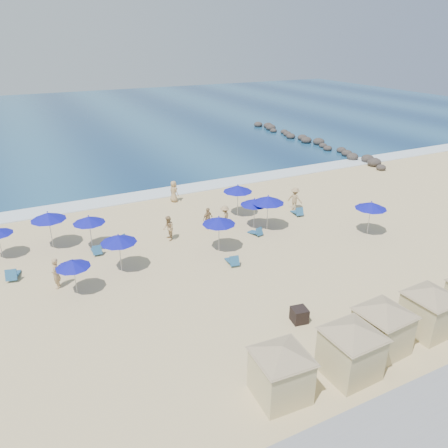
{
  "coord_description": "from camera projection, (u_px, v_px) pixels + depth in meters",
  "views": [
    {
      "loc": [
        -11.21,
        -20.1,
        13.22
      ],
      "look_at": [
        0.41,
        3.0,
        1.87
      ],
      "focal_mm": 35.0,
      "sensor_mm": 36.0,
      "label": 1
    }
  ],
  "objects": [
    {
      "name": "beach_chair_2",
      "position": [
        119.0,
        240.0,
        29.73
      ],
      "size": [
        1.09,
        1.49,
        0.75
      ],
      "color": "#235782",
      "rests_on": "ground"
    },
    {
      "name": "rock_jetty",
      "position": [
        311.0,
        141.0,
        56.48
      ],
      "size": [
        2.56,
        26.66,
        0.96
      ],
      "color": "#2A2423",
      "rests_on": "ground"
    },
    {
      "name": "cabana_0",
      "position": [
        281.0,
        365.0,
        16.75
      ],
      "size": [
        4.25,
        4.25,
        2.67
      ],
      "color": "beige",
      "rests_on": "ground"
    },
    {
      "name": "surf_line",
      "position": [
        157.0,
        193.0,
        39.03
      ],
      "size": [
        160.0,
        2.5,
        0.08
      ],
      "primitive_type": "cube",
      "color": "white",
      "rests_on": "ground"
    },
    {
      "name": "beach_chair_3",
      "position": [
        233.0,
        261.0,
        27.08
      ],
      "size": [
        0.77,
        1.38,
        0.72
      ],
      "color": "#235782",
      "rests_on": "ground"
    },
    {
      "name": "umbrella_1",
      "position": [
        73.0,
        264.0,
        23.42
      ],
      "size": [
        1.87,
        1.87,
        2.13
      ],
      "color": "#A5A8AD",
      "rests_on": "ground"
    },
    {
      "name": "umbrella_4",
      "position": [
        89.0,
        220.0,
        28.38
      ],
      "size": [
        2.1,
        2.1,
        2.39
      ],
      "color": "#A5A8AD",
      "rests_on": "ground"
    },
    {
      "name": "beach_chair_1",
      "position": [
        97.0,
        250.0,
        28.41
      ],
      "size": [
        0.62,
        1.31,
        0.71
      ],
      "color": "#235782",
      "rests_on": "ground"
    },
    {
      "name": "beach_chair_5",
      "position": [
        298.0,
        212.0,
        34.45
      ],
      "size": [
        0.84,
        1.43,
        0.74
      ],
      "color": "#235782",
      "rests_on": "ground"
    },
    {
      "name": "beach_chair_0",
      "position": [
        13.0,
        275.0,
        25.49
      ],
      "size": [
        0.9,
        1.5,
        0.77
      ],
      "color": "#235782",
      "rests_on": "ground"
    },
    {
      "name": "umbrella_6",
      "position": [
        255.0,
        202.0,
        31.46
      ],
      "size": [
        2.07,
        2.07,
        2.36
      ],
      "color": "#A5A8AD",
      "rests_on": "ground"
    },
    {
      "name": "beachgoer_2",
      "position": [
        208.0,
        218.0,
        31.82
      ],
      "size": [
        1.04,
        0.76,
        1.63
      ],
      "primitive_type": "imported",
      "rotation": [
        0.0,
        0.0,
        0.42
      ],
      "color": "tan",
      "rests_on": "ground"
    },
    {
      "name": "beachgoer_3",
      "position": [
        295.0,
        199.0,
        35.21
      ],
      "size": [
        1.24,
        1.4,
        1.88
      ],
      "primitive_type": "imported",
      "rotation": [
        0.0,
        0.0,
        2.13
      ],
      "color": "tan",
      "rests_on": "ground"
    },
    {
      "name": "cabana_3",
      "position": [
        430.0,
        304.0,
        20.48
      ],
      "size": [
        4.32,
        4.32,
        2.71
      ],
      "color": "beige",
      "rests_on": "ground"
    },
    {
      "name": "umbrella_5",
      "position": [
        219.0,
        221.0,
        28.04
      ],
      "size": [
        2.18,
        2.18,
        2.48
      ],
      "color": "#A5A8AD",
      "rests_on": "ground"
    },
    {
      "name": "beachgoer_1",
      "position": [
        168.0,
        228.0,
        30.03
      ],
      "size": [
        0.75,
        0.92,
        1.76
      ],
      "primitive_type": "imported",
      "rotation": [
        0.0,
        0.0,
        4.61
      ],
      "color": "tan",
      "rests_on": "ground"
    },
    {
      "name": "beachgoer_5",
      "position": [
        225.0,
        217.0,
        31.85
      ],
      "size": [
        1.29,
        1.24,
        1.76
      ],
      "primitive_type": "imported",
      "rotation": [
        0.0,
        0.0,
        3.85
      ],
      "color": "tan",
      "rests_on": "ground"
    },
    {
      "name": "beachgoer_0",
      "position": [
        56.0,
        273.0,
        24.34
      ],
      "size": [
        0.57,
        0.74,
        1.82
      ],
      "primitive_type": "imported",
      "rotation": [
        0.0,
        0.0,
        4.5
      ],
      "color": "tan",
      "rests_on": "ground"
    },
    {
      "name": "ocean",
      "position": [
        79.0,
        121.0,
        71.35
      ],
      "size": [
        160.0,
        80.0,
        0.06
      ],
      "primitive_type": "cube",
      "color": "navy",
      "rests_on": "ground"
    },
    {
      "name": "umbrella_7",
      "position": [
        238.0,
        188.0,
        33.53
      ],
      "size": [
        2.28,
        2.28,
        2.59
      ],
      "color": "#A5A8AD",
      "rests_on": "ground"
    },
    {
      "name": "beach_chair_4",
      "position": [
        256.0,
        232.0,
        31.05
      ],
      "size": [
        0.77,
        1.26,
        0.64
      ],
      "color": "#235782",
      "rests_on": "ground"
    },
    {
      "name": "umbrella_8",
      "position": [
        268.0,
        199.0,
        31.14
      ],
      "size": [
        2.34,
        2.34,
        2.67
      ],
      "color": "#A5A8AD",
      "rests_on": "ground"
    },
    {
      "name": "trash_bin",
      "position": [
        299.0,
        315.0,
        21.66
      ],
      "size": [
        0.86,
        0.86,
        0.74
      ],
      "primitive_type": "cube",
      "rotation": [
        0.0,
        0.0,
        -0.17
      ],
      "color": "black",
      "rests_on": "ground"
    },
    {
      "name": "cabana_1",
      "position": [
        352.0,
        343.0,
        17.85
      ],
      "size": [
        4.42,
        4.42,
        2.77
      ],
      "color": "beige",
      "rests_on": "ground"
    },
    {
      "name": "cabana_2",
      "position": [
        384.0,
        321.0,
        19.24
      ],
      "size": [
        4.35,
        4.35,
        2.74
      ],
      "color": "beige",
      "rests_on": "ground"
    },
    {
      "name": "umbrella_3",
      "position": [
        118.0,
        239.0,
        25.61
      ],
      "size": [
        2.16,
        2.16,
        2.46
      ],
      "color": "#A5A8AD",
      "rests_on": "ground"
    },
    {
      "name": "beachgoer_4",
      "position": [
        174.0,
        191.0,
        36.92
      ],
      "size": [
        0.88,
        1.05,
        1.83
      ],
      "primitive_type": "imported",
      "rotation": [
        0.0,
        0.0,
        1.96
      ],
      "color": "tan",
      "rests_on": "ground"
    },
    {
      "name": "seawall",
      "position": [
        428.0,
        430.0,
        15.07
      ],
      "size": [
        160.0,
        6.1,
        1.22
      ],
      "color": "gray",
      "rests_on": "ground"
    },
    {
      "name": "ground",
      "position": [
        240.0,
        271.0,
        26.37
      ],
      "size": [
        160.0,
        160.0,
        0.0
      ],
      "primitive_type": "plane",
      "color": "#D3BA86",
      "rests_on": "ground"
    },
    {
      "name": "umbrella_9",
      "position": [
        371.0,
        205.0,
        30.42
      ],
      "size": [
        2.22,
        2.22,
        2.52
      ],
      "color": "#A5A8AD",
      "rests_on": "ground"
    },
    {
      "name": "umbrella_2",
      "position": [
        48.0,
        216.0,
        28.45
      ],
      "size": [
        2.29,
        2.29,
        2.6
      ],
      "color": "#A5A8AD",
      "rests_on": "ground"
    }
  ]
}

